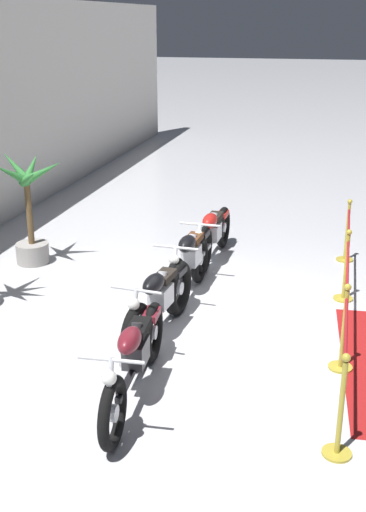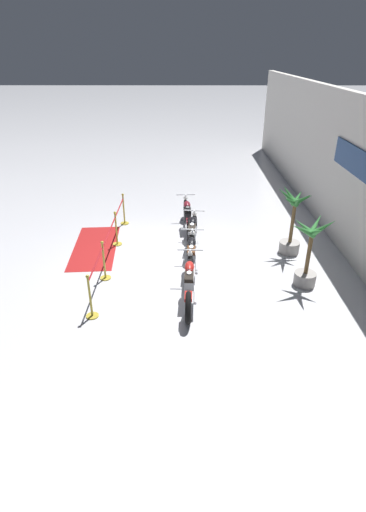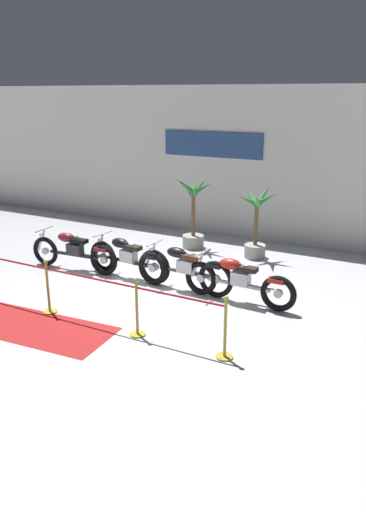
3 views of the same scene
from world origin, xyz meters
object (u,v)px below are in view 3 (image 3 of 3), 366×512
stanchion_mid_left (49,295)px  floor_banner (33,327)px  motorcycle_red_3 (238,281)px  motorcycle_black_1 (127,258)px  motorcycle_maroon_0 (73,251)px  stanchion_far_left (43,279)px  stanchion_mid_right (137,316)px  stanchion_far_right (225,337)px  potted_palm_left_of_row (256,227)px  motorcycle_black_2 (184,268)px  potted_palm_right_of_row (193,216)px

stanchion_mid_left → floor_banner: size_ratio=0.36×
motorcycle_red_3 → floor_banner: motorcycle_red_3 is taller
motorcycle_black_1 → floor_banner: 2.92m
motorcycle_black_1 → motorcycle_maroon_0: bearing=-174.3°
stanchion_far_left → stanchion_mid_right: bearing=0.0°
stanchion_far_right → stanchion_far_left: bearing=180.0°
motorcycle_maroon_0 → floor_banner: (1.35, -2.74, -0.46)m
stanchion_mid_left → stanchion_mid_right: bearing=0.0°
stanchion_far_left → floor_banner: bearing=-65.3°
motorcycle_red_3 → potted_palm_left_of_row: (-0.70, 2.86, 0.33)m
potted_palm_left_of_row → motorcycle_black_1: bearing=-126.4°
motorcycle_red_3 → floor_banner: (-2.79, -2.77, -0.46)m
motorcycle_red_3 → floor_banner: bearing=-135.2°
motorcycle_black_1 → stanchion_mid_left: 2.26m
stanchion_mid_right → stanchion_mid_left: bearing=180.0°
potted_palm_left_of_row → stanchion_far_left: 5.54m
motorcycle_red_3 → stanchion_far_left: 3.75m
potted_palm_left_of_row → stanchion_far_left: potted_palm_left_of_row is taller
stanchion_mid_right → stanchion_far_right: same height
stanchion_far_right → motorcycle_black_2: bearing=130.9°
potted_palm_left_of_row → motorcycle_maroon_0: bearing=-139.9°
motorcycle_red_3 → motorcycle_maroon_0: bearing=-179.6°
motorcycle_maroon_0 → potted_palm_right_of_row: 3.38m
potted_palm_left_of_row → floor_banner: bearing=-110.4°
motorcycle_black_2 → floor_banner: motorcycle_black_2 is taller
stanchion_far_left → floor_banner: stanchion_far_left is taller
motorcycle_black_2 → floor_banner: bearing=-118.5°
stanchion_mid_left → motorcycle_red_3: bearing=35.6°
floor_banner → motorcycle_black_1: bearing=84.5°
motorcycle_black_1 → potted_palm_right_of_row: bearing=85.0°
motorcycle_black_1 → motorcycle_black_2: size_ratio=0.96×
stanchion_mid_right → motorcycle_black_1: bearing=127.9°
motorcycle_black_2 → stanchion_far_right: size_ratio=2.15×
stanchion_far_left → motorcycle_black_1: bearing=80.9°
motorcycle_black_1 → motorcycle_red_3: size_ratio=0.92×
potted_palm_left_of_row → stanchion_far_left: size_ratio=0.35×
stanchion_mid_right → floor_banner: stanchion_mid_right is taller
potted_palm_left_of_row → stanchion_far_left: (-2.38, -4.99, -0.14)m
motorcycle_black_2 → stanchion_mid_right: size_ratio=2.15×
motorcycle_black_1 → stanchion_far_left: 2.28m
stanchion_far_left → stanchion_mid_left: (0.11, 0.00, -0.30)m
motorcycle_maroon_0 → motorcycle_red_3: size_ratio=0.99×
stanchion_far_left → motorcycle_black_2: bearing=50.2°
motorcycle_black_2 → stanchion_far_left: bearing=-129.8°
motorcycle_maroon_0 → floor_banner: size_ratio=0.80×
potted_palm_right_of_row → potted_palm_left_of_row: bearing=-0.6°
floor_banner → motorcycle_red_3: bearing=40.7°
motorcycle_red_3 → potted_palm_right_of_row: size_ratio=1.22×
motorcycle_black_1 → stanchion_mid_right: 2.84m
motorcycle_maroon_0 → stanchion_mid_right: stanchion_mid_right is taller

